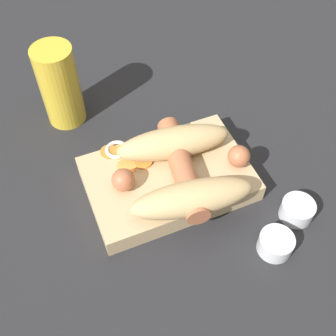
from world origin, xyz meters
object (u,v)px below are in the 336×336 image
food_tray (168,179)px  bread_roll (182,169)px  drink_glass (60,86)px  sausage (182,168)px  condiment_cup_far (297,211)px  condiment_cup_near (275,244)px

food_tray → bread_roll: bearing=128.7°
food_tray → drink_glass: size_ratio=1.70×
sausage → drink_glass: size_ratio=1.44×
bread_roll → condiment_cup_far: (-0.13, 0.10, -0.04)m
condiment_cup_far → bread_roll: bearing=-36.9°
sausage → condiment_cup_near: (-0.07, 0.14, -0.04)m
food_tray → sausage: 0.04m
condiment_cup_near → condiment_cup_far: bearing=-148.7°
drink_glass → food_tray: bearing=117.8°
condiment_cup_far → drink_glass: drink_glass is taller
condiment_cup_near → drink_glass: drink_glass is taller
food_tray → condiment_cup_far: 0.19m
drink_glass → bread_roll: bearing=118.8°
bread_roll → condiment_cup_far: size_ratio=4.01×
condiment_cup_near → bread_roll: bearing=-59.8°
food_tray → sausage: (-0.02, 0.01, 0.03)m
condiment_cup_near → drink_glass: (0.19, -0.35, 0.06)m
condiment_cup_far → drink_glass: (0.25, -0.31, 0.06)m
bread_roll → condiment_cup_far: bearing=143.1°
sausage → drink_glass: 0.24m
bread_roll → sausage: bread_roll is taller
sausage → condiment_cup_near: bearing=118.2°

